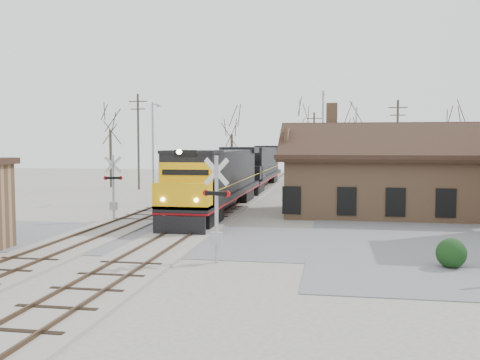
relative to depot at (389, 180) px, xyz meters
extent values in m
plane|color=#A9A499|center=(-11.99, -12.00, -2.41)|extent=(140.00, 140.00, 0.00)
cube|color=slate|center=(-11.99, -12.00, -2.39)|extent=(60.00, 9.00, 0.03)
cube|color=#A9A499|center=(-11.99, 3.00, -2.35)|extent=(3.40, 90.00, 0.12)
cube|color=#473323|center=(-12.71, 3.00, -2.24)|extent=(0.08, 90.00, 0.14)
cube|color=#473323|center=(-11.27, 3.00, -2.24)|extent=(0.08, 90.00, 0.14)
cube|color=#A9A499|center=(-16.49, 3.00, -2.35)|extent=(3.40, 90.00, 0.12)
cube|color=#473323|center=(-17.21, 3.00, -2.24)|extent=(0.08, 90.00, 0.14)
cube|color=#473323|center=(-15.77, 3.00, -2.24)|extent=(0.08, 90.00, 0.14)
cube|color=#9C7251|center=(0.01, 0.00, -0.41)|extent=(14.00, 8.00, 4.00)
cube|color=black|center=(0.01, 0.00, 1.69)|extent=(15.20, 9.20, 0.30)
cube|color=black|center=(0.01, -2.30, 2.69)|extent=(15.00, 4.71, 2.66)
cube|color=black|center=(0.01, 2.30, 2.69)|extent=(15.00, 4.71, 2.66)
cube|color=#9C7251|center=(-3.99, 1.50, 4.39)|extent=(0.80, 0.80, 2.20)
cube|color=black|center=(-11.99, -7.26, -1.84)|extent=(2.57, 4.12, 1.03)
cube|color=black|center=(-11.99, 6.11, -1.84)|extent=(2.57, 4.12, 1.03)
cube|color=black|center=(-11.99, -0.58, -1.02)|extent=(3.09, 20.58, 0.36)
cube|color=maroon|center=(-11.99, -0.58, -1.24)|extent=(3.11, 20.58, 0.12)
cube|color=black|center=(-11.99, 0.71, 0.58)|extent=(2.68, 14.92, 2.88)
cube|color=black|center=(-11.99, -8.19, 0.58)|extent=(3.09, 2.88, 2.88)
cube|color=#FBB40D|center=(-11.99, -9.94, -0.30)|extent=(3.09, 1.85, 1.44)
cube|color=black|center=(-11.99, -10.97, -1.84)|extent=(2.88, 0.25, 1.03)
cylinder|color=#FFF2CC|center=(-11.99, -10.89, 2.12)|extent=(0.29, 0.10, 0.29)
cube|color=black|center=(-11.99, 13.82, -1.84)|extent=(2.57, 4.12, 1.03)
cube|color=black|center=(-11.99, 27.19, -1.84)|extent=(2.57, 4.12, 1.03)
cube|color=black|center=(-11.99, 20.50, -1.02)|extent=(3.09, 20.58, 0.36)
cube|color=maroon|center=(-11.99, 20.50, -1.24)|extent=(3.11, 20.58, 0.12)
cube|color=black|center=(-11.99, 21.79, 0.58)|extent=(2.68, 14.92, 2.88)
cube|color=black|center=(-11.99, 12.89, 0.58)|extent=(3.09, 2.88, 2.88)
cube|color=black|center=(-11.99, 11.14, -0.30)|extent=(3.09, 1.85, 1.44)
cube|color=black|center=(-11.99, 10.11, -1.84)|extent=(2.88, 0.25, 1.03)
cylinder|color=#A5A8AD|center=(-8.66, -16.87, -0.17)|extent=(0.16, 0.16, 4.48)
cube|color=silver|center=(-8.66, -16.87, 1.40)|extent=(1.13, 0.38, 1.17)
cube|color=silver|center=(-8.66, -16.87, 1.40)|extent=(1.13, 0.38, 1.17)
cube|color=black|center=(-8.66, -16.87, 0.50)|extent=(1.01, 0.44, 0.17)
cylinder|color=#B20C0C|center=(-9.14, -16.72, 0.50)|extent=(0.28, 0.16, 0.27)
cylinder|color=#B20C0C|center=(-8.18, -17.02, 0.50)|extent=(0.28, 0.16, 0.27)
cube|color=#A5A8AD|center=(-8.66, -16.87, -1.40)|extent=(0.45, 0.34, 0.56)
cylinder|color=#A5A8AD|center=(-17.72, -6.25, -0.28)|extent=(0.15, 0.15, 4.25)
cube|color=silver|center=(-17.72, -6.25, 1.20)|extent=(1.08, 0.36, 1.11)
cube|color=silver|center=(-17.72, -6.25, 1.20)|extent=(1.08, 0.36, 1.11)
cube|color=black|center=(-17.72, -6.25, 0.35)|extent=(0.96, 0.42, 0.16)
cylinder|color=#B20C0C|center=(-17.26, -6.12, 0.35)|extent=(0.27, 0.15, 0.25)
cylinder|color=#B20C0C|center=(-18.18, -6.39, 0.35)|extent=(0.27, 0.15, 0.25)
cube|color=#A5A8AD|center=(-17.72, -6.25, -1.45)|extent=(0.42, 0.32, 0.53)
sphere|color=black|center=(0.79, -16.22, -1.81)|extent=(1.20, 1.20, 1.20)
cylinder|color=#A5A8AD|center=(-18.77, 4.58, 1.78)|extent=(0.18, 0.18, 8.38)
cylinder|color=#A5A8AD|center=(-18.77, 5.48, 5.87)|extent=(0.12, 1.80, 0.12)
cube|color=#A5A8AD|center=(-18.77, 6.28, 5.77)|extent=(0.25, 0.50, 0.12)
cylinder|color=#A5A8AD|center=(-4.77, 9.81, 2.39)|extent=(0.18, 0.18, 9.59)
cylinder|color=#A5A8AD|center=(-4.77, 10.71, 7.08)|extent=(0.12, 1.80, 0.12)
cube|color=#A5A8AD|center=(-4.77, 11.51, 6.98)|extent=(0.25, 0.50, 0.12)
cylinder|color=#A5A8AD|center=(-1.41, 20.30, 1.99)|extent=(0.18, 0.18, 8.79)
cylinder|color=#A5A8AD|center=(-1.41, 21.20, 6.28)|extent=(0.12, 1.80, 0.12)
cube|color=#A5A8AD|center=(-1.41, 22.00, 6.18)|extent=(0.25, 0.50, 0.12)
cylinder|color=#382D23|center=(-24.32, 16.05, 2.69)|extent=(0.24, 0.24, 10.18)
cube|color=#382D23|center=(-24.32, 16.05, 6.98)|extent=(2.00, 0.10, 0.10)
cube|color=#382D23|center=(-24.32, 16.05, 6.18)|extent=(1.60, 0.10, 0.10)
cylinder|color=#382D23|center=(-6.31, 33.61, 2.11)|extent=(0.24, 0.24, 9.03)
cube|color=#382D23|center=(-6.31, 33.61, 5.82)|extent=(2.00, 0.10, 0.10)
cube|color=#382D23|center=(-6.31, 33.61, 5.02)|extent=(1.60, 0.10, 0.10)
cylinder|color=#382D23|center=(2.93, 20.76, 2.36)|extent=(0.24, 0.24, 9.54)
cube|color=#382D23|center=(2.93, 20.76, 6.34)|extent=(2.00, 0.10, 0.10)
cube|color=#382D23|center=(2.93, 20.76, 5.54)|extent=(1.60, 0.10, 0.10)
cylinder|color=#382D23|center=(-28.45, 18.31, 0.82)|extent=(0.32, 0.32, 6.46)
cylinder|color=#382D23|center=(-16.16, 26.59, 0.61)|extent=(0.32, 0.32, 6.04)
cylinder|color=#382D23|center=(-7.91, 36.96, 1.32)|extent=(0.32, 0.32, 7.45)
cylinder|color=#382D23|center=(-1.54, 28.84, 0.70)|extent=(0.32, 0.32, 6.20)
cylinder|color=#382D23|center=(10.06, 27.14, 0.69)|extent=(0.32, 0.32, 6.20)
camera|label=1|loc=(-3.98, -38.41, 2.60)|focal=40.00mm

